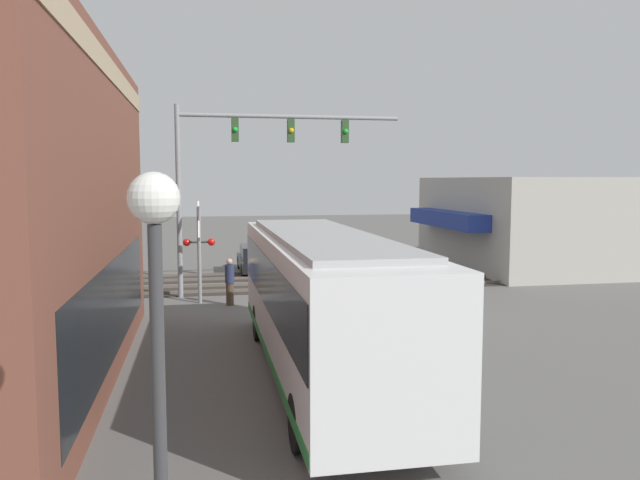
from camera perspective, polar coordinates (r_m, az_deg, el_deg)
The scene contains 10 objects.
ground_plane at distance 21.37m, azimuth 4.44°, elevation -6.93°, with size 120.00×120.00×0.00m, color #605E5B.
shop_building at distance 35.30m, azimuth 19.74°, elevation 1.56°, with size 11.43×11.12×4.73m.
city_bus at distance 14.58m, azimuth 0.12°, elevation -5.28°, with size 11.58×2.59×3.38m.
traffic_signal_gantry at distance 24.84m, azimuth -6.63°, elevation 7.81°, with size 0.42×8.89×7.49m.
crossing_signal at distance 23.55m, azimuth -11.00°, elevation -0.20°, with size 1.41×1.18×3.81m.
streetlamp at distance 5.68m, azimuth -14.54°, elevation -13.20°, with size 0.44×0.44×4.67m.
rail_track_near at distance 27.10m, azimuth 1.10°, elevation -4.20°, with size 2.60×60.00×0.15m.
rail_track_far at distance 30.19m, azimuth -0.15°, elevation -3.19°, with size 2.60×60.00×0.15m.
parked_car_black at distance 31.15m, azimuth -5.72°, elevation -1.81°, with size 4.72×1.82×1.37m.
pedestrian_at_crossing at distance 23.18m, azimuth -8.26°, elevation -3.77°, with size 0.34×0.34×1.73m.
Camera 1 is at (-20.13, 5.52, 4.59)m, focal length 35.00 mm.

